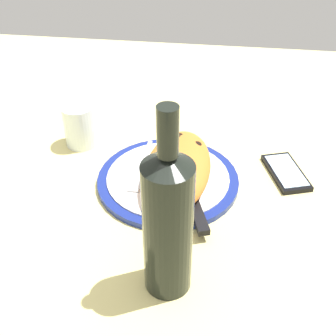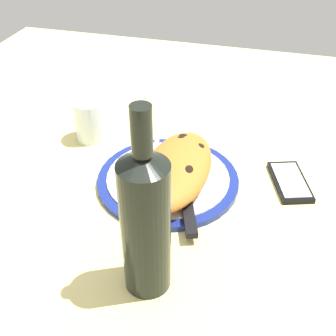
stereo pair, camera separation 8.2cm
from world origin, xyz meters
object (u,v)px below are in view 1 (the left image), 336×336
Objects in this scene: plate at (168,179)px; calzone at (178,168)px; wine_bottle at (168,223)px; knife at (193,204)px; water_glass at (80,128)px; fork at (141,169)px; smartphone at (286,172)px.

calzone is at bearing 64.78° from plate.
wine_bottle reaches higher than plate.
water_glass reaches higher than knife.
plate is at bearing 62.43° from water_glass.
plate is 9.95cm from knife.
fork is 1.28× the size of smartphone.
wine_bottle is (34.98, 24.39, 8.36)cm from water_glass.
smartphone is (-13.82, 17.55, -1.45)cm from knife.
water_glass is at bearing -96.68° from smartphone.
water_glass is at bearing -117.37° from calzone.
calzone is 1.46× the size of fork.
calzone reaches higher than fork.
fork is 29.35cm from smartphone.
calzone is 2.72× the size of water_glass.
calzone is 8.38cm from fork.
knife is (7.10, 3.75, -2.40)cm from calzone.
wine_bottle is (15.97, -2.36, 10.40)cm from knife.
calzone is at bearing 74.90° from fork.
knife is at bearing 54.60° from water_glass.
fork is at bearing -80.87° from smartphone.
calzone is 8.38cm from knife.
plate is 4.28cm from calzone.
knife is at bearing 27.83° from calzone.
smartphone is 0.45× the size of wine_bottle.
plate is 1.61× the size of fork.
smartphone is 44.74cm from water_glass.
fork is 0.82× the size of knife.
knife reaches higher than fork.
water_glass is 43.46cm from wine_bottle.
water_glass reaches higher than calzone.
fork is at bearing -128.79° from knife.
knife is 32.88cm from water_glass.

